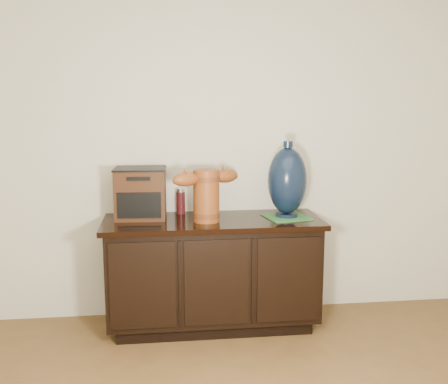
{
  "coord_description": "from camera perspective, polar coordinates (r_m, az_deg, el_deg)",
  "views": [
    {
      "loc": [
        -0.34,
        -1.18,
        1.54
      ],
      "look_at": [
        0.07,
        2.18,
        0.95
      ],
      "focal_mm": 42.0,
      "sensor_mm": 36.0,
      "label": 1
    }
  ],
  "objects": [
    {
      "name": "lamp_base",
      "position": [
        3.54,
        6.9,
        1.19
      ],
      "size": [
        0.31,
        0.31,
        0.51
      ],
      "rotation": [
        0.0,
        0.0,
        0.2
      ],
      "color": "black",
      "rests_on": "green_mat"
    },
    {
      "name": "green_mat",
      "position": [
        3.59,
        6.82,
        -2.71
      ],
      "size": [
        0.32,
        0.32,
        0.01
      ],
      "primitive_type": "cube",
      "rotation": [
        0.0,
        0.0,
        0.2
      ],
      "color": "#2C622D",
      "rests_on": "sideboard"
    },
    {
      "name": "tv_radio",
      "position": [
        3.56,
        -9.06,
        -0.12
      ],
      "size": [
        0.35,
        0.29,
        0.34
      ],
      "rotation": [
        0.0,
        0.0,
        -0.05
      ],
      "color": "#381D0E",
      "rests_on": "sideboard"
    },
    {
      "name": "spray_can",
      "position": [
        3.68,
        -4.74,
        -1.01
      ],
      "size": [
        0.06,
        0.06,
        0.18
      ],
      "color": "maroon",
      "rests_on": "sideboard"
    },
    {
      "name": "sideboard",
      "position": [
        3.61,
        -1.23,
        -8.7
      ],
      "size": [
        1.46,
        0.56,
        0.75
      ],
      "color": "black",
      "rests_on": "ground"
    },
    {
      "name": "room",
      "position": [
        1.25,
        8.85,
        -1.36
      ],
      "size": [
        5.0,
        5.0,
        5.0
      ],
      "color": "brown",
      "rests_on": "ground"
    },
    {
      "name": "terracotta_vessel",
      "position": [
        3.41,
        -1.94,
        -0.05
      ],
      "size": [
        0.47,
        0.28,
        0.34
      ],
      "rotation": [
        0.0,
        0.0,
        0.42
      ],
      "color": "brown",
      "rests_on": "sideboard"
    }
  ]
}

